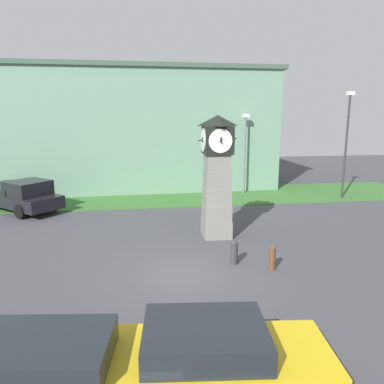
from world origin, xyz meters
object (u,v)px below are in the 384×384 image
Objects in this scene: bollard_mid_row at (234,252)px; street_lamp_far_side at (245,147)px; car_by_building at (217,359)px; car_near_tower at (57,375)px; pickup_truck at (19,195)px; street_lamp_near_road at (347,139)px; clock_tower at (217,176)px; bollard_near_tower at (272,257)px.

bollard_mid_row is 13.00m from street_lamp_far_side.
car_near_tower is at bearing -179.84° from car_by_building.
pickup_truck is 0.81× the size of street_lamp_near_road.
clock_tower is at bearing 62.41° from car_near_tower.
clock_tower is 12.23m from pickup_truck.
clock_tower is 1.20× the size of car_by_building.
car_by_building is 0.66× the size of street_lamp_near_road.
street_lamp_near_road is at bearing -22.03° from street_lamp_far_side.
pickup_truck is at bearing 108.45° from car_near_tower.
bollard_near_tower is at bearing -72.60° from clock_tower.
pickup_truck reaches higher than car_by_building.
street_lamp_far_side is at bearing 66.70° from clock_tower.
clock_tower is 4.04m from bollard_mid_row.
car_by_building is (-3.26, -5.75, 0.33)m from bollard_near_tower.
bollard_mid_row is 0.20× the size of car_near_tower.
pickup_truck is 20.49m from street_lamp_near_road.
car_by_building is (-2.02, -6.47, 0.32)m from bollard_mid_row.
clock_tower reaches higher than car_by_building.
bollard_mid_row is 0.17× the size of pickup_truck.
car_by_building is 20.28m from street_lamp_near_road.
bollard_mid_row is 0.20× the size of car_by_building.
bollard_near_tower is 0.17× the size of street_lamp_far_side.
bollard_mid_row is 14.24m from street_lamp_near_road.
clock_tower is 0.80× the size of street_lamp_near_road.
pickup_truck is (-8.39, 15.89, 0.14)m from car_by_building.
street_lamp_far_side is at bearing 64.41° from car_near_tower.
bollard_near_tower is 0.16× the size of pickup_truck.
bollard_mid_row is at bearing 72.66° from car_by_building.
street_lamp_near_road is (9.85, 9.68, 3.49)m from bollard_mid_row.
clock_tower reaches higher than pickup_truck.
street_lamp_far_side reaches higher than pickup_truck.
car_near_tower is 22.24m from street_lamp_near_road.
car_near_tower is (-5.10, -9.76, -2.04)m from clock_tower.
pickup_truck reaches higher than car_near_tower.
bollard_near_tower is 0.19× the size of car_near_tower.
bollard_near_tower is at bearing -29.84° from bollard_mid_row.
street_lamp_near_road is at bearing 0.70° from pickup_truck.
pickup_truck is at bearing 149.44° from clock_tower.
street_lamp_near_road is 6.56m from street_lamp_far_side.
bollard_near_tower is 1.43m from bollard_mid_row.
clock_tower is 0.99× the size of pickup_truck.
clock_tower is 6.02× the size of bollard_near_tower.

